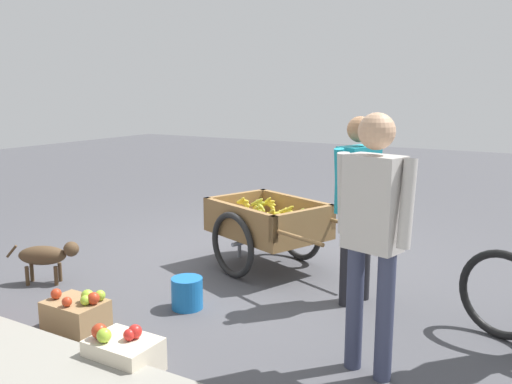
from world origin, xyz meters
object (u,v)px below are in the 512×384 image
object	(u,v)px
apple_crate	(123,354)
bystander_person	(373,222)
fruit_cart	(268,226)
dog	(47,255)
plastic_bucket	(187,293)
mixed_fruit_crate	(77,313)
vendor_person	(358,194)

from	to	relation	value
apple_crate	bystander_person	bearing A→B (deg)	-149.93
fruit_cart	apple_crate	world-z (taller)	fruit_cart
dog	plastic_bucket	distance (m)	1.50
apple_crate	mixed_fruit_crate	world-z (taller)	apple_crate
vendor_person	dog	bearing A→B (deg)	21.31
fruit_cart	vendor_person	size ratio (longest dim) A/B	1.15
fruit_cart	mixed_fruit_crate	xyz separation A→B (m)	(0.54, 1.98, -0.32)
bystander_person	apple_crate	bearing A→B (deg)	30.07
fruit_cart	mixed_fruit_crate	world-z (taller)	fruit_cart
plastic_bucket	bystander_person	distance (m)	1.86
apple_crate	fruit_cart	bearing A→B (deg)	-84.60
fruit_cart	dog	size ratio (longest dim) A/B	3.05
plastic_bucket	dog	bearing A→B (deg)	7.36
apple_crate	plastic_bucket	bearing A→B (deg)	-74.61
vendor_person	bystander_person	xyz separation A→B (m)	(-0.49, 1.08, 0.06)
vendor_person	mixed_fruit_crate	bearing A→B (deg)	44.24
fruit_cart	dog	distance (m)	2.11
vendor_person	plastic_bucket	xyz separation A→B (m)	(1.14, 0.83, -0.81)
vendor_person	bystander_person	distance (m)	1.19
vendor_person	mixed_fruit_crate	xyz separation A→B (m)	(1.61, 1.57, -0.81)
vendor_person	plastic_bucket	distance (m)	1.63
fruit_cart	mixed_fruit_crate	size ratio (longest dim) A/B	4.12
vendor_person	mixed_fruit_crate	size ratio (longest dim) A/B	3.57
vendor_person	apple_crate	size ratio (longest dim) A/B	3.57
dog	plastic_bucket	bearing A→B (deg)	-172.64
dog	apple_crate	world-z (taller)	dog
vendor_person	bystander_person	size ratio (longest dim) A/B	0.95
fruit_cart	plastic_bucket	bearing A→B (deg)	86.75
vendor_person	plastic_bucket	world-z (taller)	vendor_person
mixed_fruit_crate	plastic_bucket	bearing A→B (deg)	-122.51
bystander_person	mixed_fruit_crate	bearing A→B (deg)	13.07
plastic_bucket	fruit_cart	bearing A→B (deg)	-93.25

